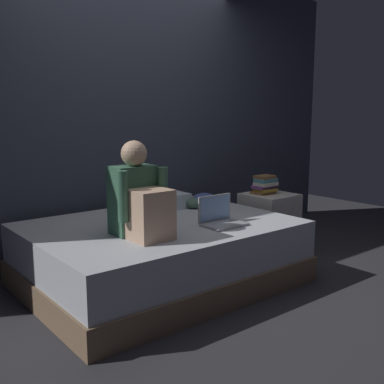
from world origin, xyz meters
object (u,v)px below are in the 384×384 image
object	(u,v)px
nightstand	(269,223)
pillow	(155,202)
person_sitting	(140,200)
bed	(161,253)
laptop	(220,218)
book_stack	(265,185)
clothes_pile	(201,201)

from	to	relation	value
nightstand	pillow	bearing A→B (deg)	158.16
nightstand	person_sitting	bearing A→B (deg)	-170.92
nightstand	bed	bearing A→B (deg)	-178.61
nightstand	laptop	distance (m)	1.09
bed	nightstand	xyz separation A→B (m)	(1.30, 0.03, 0.04)
bed	nightstand	world-z (taller)	nightstand
person_sitting	laptop	bearing A→B (deg)	-10.74
laptop	pillow	distance (m)	0.80
laptop	book_stack	xyz separation A→B (m)	(0.95, 0.42, 0.11)
bed	laptop	world-z (taller)	laptop
clothes_pile	pillow	bearing A→B (deg)	151.47
laptop	bed	bearing A→B (deg)	131.93
nightstand	person_sitting	distance (m)	1.71
nightstand	book_stack	bearing A→B (deg)	129.65
person_sitting	nightstand	bearing A→B (deg)	9.08
person_sitting	pillow	bearing A→B (deg)	49.32
laptop	nightstand	bearing A→B (deg)	21.16
nightstand	laptop	bearing A→B (deg)	-158.84
laptop	pillow	size ratio (longest dim) A/B	0.57
laptop	book_stack	world-z (taller)	book_stack
person_sitting	pillow	world-z (taller)	person_sitting
nightstand	book_stack	xyz separation A→B (m)	(-0.03, 0.04, 0.37)
nightstand	clothes_pile	size ratio (longest dim) A/B	1.84
bed	book_stack	size ratio (longest dim) A/B	8.79
bed	clothes_pile	bearing A→B (deg)	21.73
clothes_pile	nightstand	bearing A→B (deg)	-17.87
person_sitting	clothes_pile	bearing A→B (deg)	26.63
laptop	book_stack	size ratio (longest dim) A/B	1.41
person_sitting	clothes_pile	xyz separation A→B (m)	(0.95, 0.48, -0.19)
pillow	clothes_pile	bearing A→B (deg)	-28.53
clothes_pile	book_stack	bearing A→B (deg)	-15.53
pillow	clothes_pile	distance (m)	0.42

